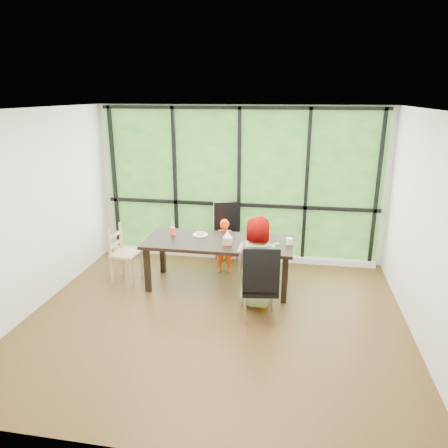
{
  "coord_description": "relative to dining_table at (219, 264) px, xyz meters",
  "views": [
    {
      "loc": [
        0.97,
        -4.86,
        2.88
      ],
      "look_at": [
        -0.03,
        0.87,
        1.05
      ],
      "focal_mm": 33.44,
      "sensor_mm": 36.0,
      "label": 1
    }
  ],
  "objects": [
    {
      "name": "crepe_rolls_far",
      "position": [
        -0.33,
        0.2,
        0.41
      ],
      "size": [
        0.15,
        0.12,
        0.04
      ],
      "primitive_type": null,
      "color": "tan",
      "rests_on": "plate_far"
    },
    {
      "name": "back_wall",
      "position": [
        0.13,
        1.28,
        0.98
      ],
      "size": [
        5.0,
        0.0,
        5.0
      ],
      "primitive_type": "plane",
      "rotation": [
        1.57,
        0.0,
        0.0
      ],
      "color": "silver",
      "rests_on": "ground"
    },
    {
      "name": "window_sill",
      "position": [
        0.13,
        1.18,
        -0.33
      ],
      "size": [
        4.8,
        0.12,
        0.1
      ],
      "primitive_type": "cube",
      "color": "silver",
      "rests_on": "ground"
    },
    {
      "name": "crepe_rolls_near",
      "position": [
        0.59,
        -0.23,
        0.41
      ],
      "size": [
        0.05,
        0.12,
        0.04
      ],
      "primitive_type": null,
      "color": "tan",
      "rests_on": "plate_near"
    },
    {
      "name": "dining_table",
      "position": [
        0.0,
        0.0,
        0.0
      ],
      "size": [
        2.29,
        1.08,
        0.75
      ],
      "primitive_type": "cube",
      "rotation": [
        0.0,
        0.0,
        0.07
      ],
      "color": "black",
      "rests_on": "ground"
    },
    {
      "name": "white_mug",
      "position": [
        1.05,
        0.03,
        0.42
      ],
      "size": [
        0.09,
        0.09,
        0.1
      ],
      "primitive_type": "cylinder",
      "color": "white",
      "rests_on": "dining_table"
    },
    {
      "name": "tissue_box",
      "position": [
        0.16,
        -0.14,
        0.43
      ],
      "size": [
        0.13,
        0.13,
        0.11
      ],
      "primitive_type": "cube",
      "color": "tan",
      "rests_on": "dining_table"
    },
    {
      "name": "child_older",
      "position": [
        0.66,
        -0.52,
        0.28
      ],
      "size": [
        0.73,
        0.58,
        1.31
      ],
      "primitive_type": "imported",
      "rotation": [
        0.0,
        0.0,
        2.86
      ],
      "color": "slate",
      "rests_on": "ground"
    },
    {
      "name": "window_mullions",
      "position": [
        0.13,
        1.22,
        0.98
      ],
      "size": [
        4.8,
        0.06,
        2.65
      ],
      "primitive_type": null,
      "color": "black",
      "rests_on": "back_wall"
    },
    {
      "name": "straw_white",
      "position": [
        -0.76,
        0.15,
        0.54
      ],
      "size": [
        0.01,
        0.04,
        0.2
      ],
      "primitive_type": "cylinder",
      "rotation": [
        0.14,
        0.0,
        0.0
      ],
      "color": "white",
      "rests_on": "orange_cup"
    },
    {
      "name": "chair_window_leather",
      "position": [
        -0.0,
        0.89,
        0.17
      ],
      "size": [
        0.57,
        0.57,
        1.08
      ],
      "primitive_type": "cube",
      "rotation": [
        0.0,
        0.0,
        0.28
      ],
      "color": "black",
      "rests_on": "ground"
    },
    {
      "name": "child_toddler",
      "position": [
        0.0,
        0.56,
        0.08
      ],
      "size": [
        0.34,
        0.23,
        0.91
      ],
      "primitive_type": "imported",
      "rotation": [
        0.0,
        0.0,
        0.03
      ],
      "color": "#FF4B0A",
      "rests_on": "ground"
    },
    {
      "name": "chair_interior_leather",
      "position": [
        0.71,
        -0.88,
        0.17
      ],
      "size": [
        0.52,
        0.52,
        1.08
      ],
      "primitive_type": "cube",
      "rotation": [
        0.0,
        0.0,
        3.29
      ],
      "color": "black",
      "rests_on": "ground"
    },
    {
      "name": "foliage_backdrop",
      "position": [
        0.13,
        1.26,
        0.98
      ],
      "size": [
        4.8,
        0.02,
        2.65
      ],
      "primitive_type": "cube",
      "color": "#215217",
      "rests_on": "back_wall"
    },
    {
      "name": "plate_near",
      "position": [
        0.59,
        -0.23,
        0.38
      ],
      "size": [
        0.22,
        0.22,
        0.01
      ],
      "primitive_type": "cylinder",
      "color": "white",
      "rests_on": "dining_table"
    },
    {
      "name": "green_cup",
      "position": [
        0.89,
        -0.28,
        0.43
      ],
      "size": [
        0.07,
        0.07,
        0.12
      ],
      "primitive_type": "cylinder",
      "color": "#4BC421",
      "rests_on": "dining_table"
    },
    {
      "name": "straw_pink",
      "position": [
        0.89,
        -0.28,
        0.53
      ],
      "size": [
        0.01,
        0.04,
        0.2
      ],
      "primitive_type": "cylinder",
      "rotation": [
        0.14,
        0.0,
        0.0
      ],
      "color": "pink",
      "rests_on": "green_cup"
    },
    {
      "name": "placemat",
      "position": [
        0.6,
        -0.23,
        0.38
      ],
      "size": [
        0.5,
        0.37,
        0.01
      ],
      "primitive_type": "cube",
      "color": "tan",
      "rests_on": "dining_table"
    },
    {
      "name": "tissue",
      "position": [
        0.16,
        -0.14,
        0.54
      ],
      "size": [
        0.12,
        0.12,
        0.11
      ],
      "primitive_type": "cone",
      "color": "white",
      "rests_on": "tissue_box"
    },
    {
      "name": "orange_cup",
      "position": [
        -0.76,
        0.15,
        0.44
      ],
      "size": [
        0.08,
        0.08,
        0.12
      ],
      "primitive_type": "cylinder",
      "color": "orange",
      "rests_on": "dining_table"
    },
    {
      "name": "ground",
      "position": [
        0.13,
        -0.97,
        -0.38
      ],
      "size": [
        5.0,
        5.0,
        0.0
      ],
      "primitive_type": "plane",
      "color": "black",
      "rests_on": "ground"
    },
    {
      "name": "plate_far",
      "position": [
        -0.33,
        0.2,
        0.38
      ],
      "size": [
        0.23,
        0.23,
        0.01
      ],
      "primitive_type": "cylinder",
      "color": "white",
      "rests_on": "dining_table"
    },
    {
      "name": "chair_end_beech",
      "position": [
        -1.49,
        -0.04,
        0.08
      ],
      "size": [
        0.43,
        0.45,
        0.9
      ],
      "primitive_type": "cube",
      "rotation": [
        0.0,
        0.0,
        1.49
      ],
      "color": "tan",
      "rests_on": "ground"
    }
  ]
}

